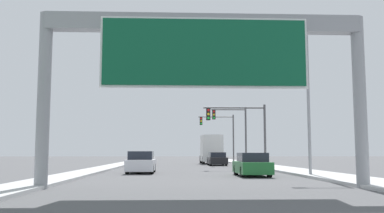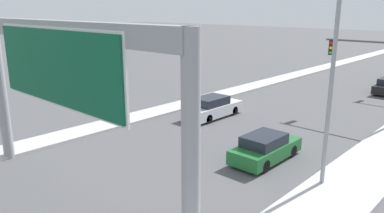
% 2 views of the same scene
% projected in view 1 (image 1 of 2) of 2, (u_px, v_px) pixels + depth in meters
% --- Properties ---
extents(sidewalk_right, '(3.00, 120.00, 0.15)m').
position_uv_depth(sidewalk_right, '(239.00, 162.00, 59.06)').
color(sidewalk_right, '#B9B9B9').
rests_on(sidewalk_right, ground).
extents(median_strip_left, '(2.00, 120.00, 0.15)m').
position_uv_depth(median_strip_left, '(130.00, 162.00, 58.43)').
color(median_strip_left, '#B9B9B9').
rests_on(median_strip_left, ground).
extents(sign_gantry, '(13.42, 0.73, 7.11)m').
position_uv_depth(sign_gantry, '(204.00, 54.00, 17.46)').
color(sign_gantry, gray).
rests_on(sign_gantry, ground).
extents(car_near_left, '(1.88, 4.69, 1.43)m').
position_uv_depth(car_near_left, '(217.00, 159.00, 46.78)').
color(car_near_left, black).
rests_on(car_near_left, ground).
extents(car_mid_left, '(1.78, 4.27, 1.41)m').
position_uv_depth(car_mid_left, '(252.00, 165.00, 25.87)').
color(car_mid_left, '#1E662D').
rests_on(car_mid_left, ground).
extents(car_far_center, '(1.85, 4.66, 1.50)m').
position_uv_depth(car_far_center, '(141.00, 163.00, 29.77)').
color(car_far_center, silver).
rests_on(car_far_center, ground).
extents(truck_box_primary, '(2.48, 7.53, 3.56)m').
position_uv_depth(truck_box_primary, '(211.00, 149.00, 54.71)').
color(truck_box_primary, white).
rests_on(truck_box_primary, ground).
extents(traffic_light_near_intersection, '(5.51, 0.32, 5.63)m').
position_uv_depth(traffic_light_near_intersection, '(243.00, 124.00, 37.49)').
color(traffic_light_near_intersection, '#4C4C4F').
rests_on(traffic_light_near_intersection, ground).
extents(traffic_light_mid_block, '(3.96, 0.32, 6.47)m').
position_uv_depth(traffic_light_mid_block, '(235.00, 126.00, 47.50)').
color(traffic_light_mid_block, '#4C4C4F').
rests_on(traffic_light_mid_block, ground).
extents(traffic_light_far_intersection, '(4.83, 0.32, 6.48)m').
position_uv_depth(traffic_light_far_intersection, '(222.00, 130.00, 57.42)').
color(traffic_light_far_intersection, '#4C4C4F').
rests_on(traffic_light_far_intersection, ground).
extents(street_lamp_right, '(2.48, 0.28, 8.56)m').
position_uv_depth(street_lamp_right, '(303.00, 92.00, 25.74)').
color(street_lamp_right, gray).
rests_on(street_lamp_right, ground).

